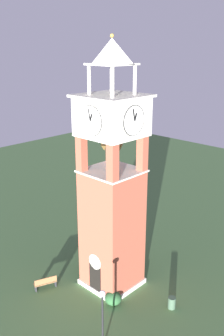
# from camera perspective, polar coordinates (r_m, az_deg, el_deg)

# --- Properties ---
(ground) EXTENTS (80.00, 80.00, 0.00)m
(ground) POSITION_cam_1_polar(r_m,az_deg,el_deg) (28.40, 0.00, -17.33)
(ground) COLOR #476B3D
(clock_tower) EXTENTS (3.96, 3.96, 17.26)m
(clock_tower) POSITION_cam_1_polar(r_m,az_deg,el_deg) (24.96, -0.00, -4.15)
(clock_tower) COLOR #9E4C38
(clock_tower) RESTS_ON ground
(park_bench) EXTENTS (1.00, 1.65, 0.95)m
(park_bench) POSITION_cam_1_polar(r_m,az_deg,el_deg) (27.98, -10.26, -17.06)
(park_bench) COLOR brown
(park_bench) RESTS_ON ground
(lamp_post) EXTENTS (0.36, 0.36, 3.93)m
(lamp_post) POSITION_cam_1_polar(r_m,az_deg,el_deg) (21.85, -1.48, -21.00)
(lamp_post) COLOR black
(lamp_post) RESTS_ON ground
(trash_bin) EXTENTS (0.52, 0.52, 0.80)m
(trash_bin) POSITION_cam_1_polar(r_m,az_deg,el_deg) (26.29, 9.23, -19.88)
(trash_bin) COLOR #38513D
(trash_bin) RESTS_ON ground
(shrub_near_entry) EXTENTS (0.82, 0.82, 0.97)m
(shrub_near_entry) POSITION_cam_1_polar(r_m,az_deg,el_deg) (30.35, -2.94, -13.65)
(shrub_near_entry) COLOR #28562D
(shrub_near_entry) RESTS_ON ground
(shrub_left_of_tower) EXTENTS (1.14, 1.14, 0.86)m
(shrub_left_of_tower) POSITION_cam_1_polar(r_m,az_deg,el_deg) (26.30, 0.20, -19.49)
(shrub_left_of_tower) COLOR #28562D
(shrub_left_of_tower) RESTS_ON ground
(shrub_behind_bench) EXTENTS (1.12, 1.12, 0.91)m
(shrub_behind_bench) POSITION_cam_1_polar(r_m,az_deg,el_deg) (31.55, -2.62, -12.35)
(shrub_behind_bench) COLOR #28562D
(shrub_behind_bench) RESTS_ON ground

